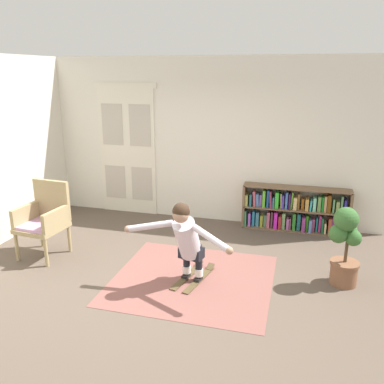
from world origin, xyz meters
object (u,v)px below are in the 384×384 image
potted_plant (345,246)px  person_skier (186,237)px  skis_pair (194,277)px  bookshelf (295,211)px  wicker_chair (45,217)px

potted_plant → person_skier: bearing=-163.8°
potted_plant → person_skier: person_skier is taller
skis_pair → person_skier: 0.67m
bookshelf → potted_plant: (0.65, -1.74, 0.19)m
wicker_chair → person_skier: bearing=-8.7°
bookshelf → wicker_chair: bearing=-151.1°
bookshelf → person_skier: 2.64m
person_skier → potted_plant: bearing=16.2°
wicker_chair → skis_pair: wicker_chair is taller
bookshelf → skis_pair: (-1.23, -2.10, -0.32)m
wicker_chair → potted_plant: 4.19m
bookshelf → skis_pair: 2.46m
wicker_chair → person_skier: 2.29m
potted_plant → person_skier: size_ratio=0.72×
potted_plant → person_skier: (-1.92, -0.56, 0.13)m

